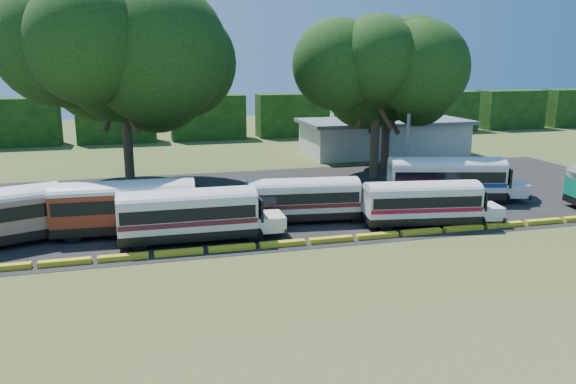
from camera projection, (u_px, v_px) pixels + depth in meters
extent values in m
plane|color=#32511B|center=(312.00, 249.00, 32.41)|extent=(160.00, 160.00, 0.00)
cube|color=black|center=(278.00, 199.00, 43.94)|extent=(64.00, 24.00, 0.02)
cube|color=gold|center=(3.00, 267.00, 29.17)|extent=(2.70, 0.45, 0.30)
cube|color=gold|center=(65.00, 262.00, 29.92)|extent=(2.70, 0.45, 0.30)
cube|color=gold|center=(123.00, 257.00, 30.68)|extent=(2.70, 0.45, 0.30)
cube|color=gold|center=(179.00, 253.00, 31.43)|extent=(2.70, 0.45, 0.30)
cube|color=gold|center=(232.00, 248.00, 32.18)|extent=(2.70, 0.45, 0.30)
cube|color=gold|center=(282.00, 244.00, 32.93)|extent=(2.70, 0.45, 0.30)
cube|color=gold|center=(331.00, 240.00, 33.69)|extent=(2.70, 0.45, 0.30)
cube|color=gold|center=(377.00, 236.00, 34.44)|extent=(2.70, 0.45, 0.30)
cube|color=gold|center=(421.00, 232.00, 35.19)|extent=(2.70, 0.45, 0.30)
cube|color=gold|center=(464.00, 228.00, 35.95)|extent=(2.70, 0.45, 0.30)
cube|color=gold|center=(504.00, 225.00, 36.70)|extent=(2.70, 0.45, 0.30)
cube|color=gold|center=(543.00, 222.00, 37.45)|extent=(2.70, 0.45, 0.30)
cube|color=beige|center=(383.00, 139.00, 64.72)|extent=(18.00, 8.00, 3.60)
cube|color=#515558|center=(384.00, 121.00, 64.26)|extent=(19.00, 9.00, 0.40)
cube|color=black|center=(18.00, 122.00, 70.83)|extent=(10.00, 4.00, 6.00)
cube|color=black|center=(117.00, 120.00, 73.84)|extent=(10.00, 4.00, 6.00)
cube|color=black|center=(208.00, 117.00, 76.85)|extent=(10.00, 4.00, 6.00)
cube|color=black|center=(292.00, 115.00, 79.86)|extent=(10.00, 4.00, 6.00)
cube|color=black|center=(370.00, 113.00, 82.87)|extent=(10.00, 4.00, 6.00)
cube|color=black|center=(443.00, 111.00, 85.89)|extent=(10.00, 4.00, 6.00)
cube|color=black|center=(511.00, 109.00, 88.90)|extent=(10.00, 4.00, 6.00)
cube|color=black|center=(574.00, 108.00, 91.91)|extent=(10.00, 4.00, 6.00)
cylinder|color=black|center=(63.00, 233.00, 33.82)|extent=(1.08, 0.64, 1.04)
cylinder|color=black|center=(54.00, 224.00, 35.59)|extent=(1.08, 0.64, 1.04)
cube|color=#99735F|center=(77.00, 218.00, 35.24)|extent=(2.56, 2.80, 0.99)
cube|color=black|center=(65.00, 204.00, 34.64)|extent=(0.98, 2.30, 1.43)
cube|color=black|center=(92.00, 222.00, 35.84)|extent=(1.06, 2.46, 0.31)
cylinder|color=black|center=(193.00, 228.00, 34.82)|extent=(1.05, 0.34, 1.04)
cylinder|color=black|center=(191.00, 218.00, 36.94)|extent=(1.05, 0.34, 1.04)
cylinder|color=black|center=(73.00, 235.00, 33.33)|extent=(1.05, 0.34, 1.04)
cylinder|color=black|center=(78.00, 225.00, 35.45)|extent=(1.05, 0.34, 1.04)
cube|color=black|center=(126.00, 224.00, 34.99)|extent=(8.65, 2.97, 0.57)
cube|color=maroon|center=(125.00, 205.00, 34.70)|extent=(8.65, 2.97, 1.91)
cube|color=black|center=(125.00, 202.00, 34.65)|extent=(8.31, 3.02, 0.80)
ellipsoid|color=silver|center=(124.00, 190.00, 34.49)|extent=(8.65, 2.97, 1.17)
cube|color=maroon|center=(210.00, 215.00, 36.01)|extent=(1.97, 2.37, 0.99)
cube|color=black|center=(199.00, 200.00, 35.64)|extent=(0.26, 2.40, 1.43)
cube|color=black|center=(224.00, 220.00, 36.30)|extent=(0.30, 2.56, 0.31)
cube|color=black|center=(54.00, 230.00, 34.12)|extent=(0.30, 2.56, 0.31)
cylinder|color=black|center=(255.00, 235.00, 33.52)|extent=(0.99, 0.29, 0.98)
cylinder|color=black|center=(249.00, 225.00, 35.51)|extent=(0.99, 0.29, 0.98)
cylinder|color=black|center=(140.00, 243.00, 31.95)|extent=(0.99, 0.29, 0.98)
cylinder|color=black|center=(140.00, 233.00, 33.93)|extent=(0.99, 0.29, 0.98)
cube|color=black|center=(189.00, 232.00, 33.58)|extent=(8.10, 2.59, 0.54)
cube|color=white|center=(188.00, 213.00, 33.31)|extent=(8.10, 2.59, 1.80)
cube|color=black|center=(188.00, 210.00, 33.26)|extent=(7.78, 2.64, 0.76)
cube|color=maroon|center=(188.00, 219.00, 33.39)|extent=(8.02, 2.62, 0.29)
ellipsoid|color=silver|center=(187.00, 198.00, 33.11)|extent=(8.10, 2.59, 1.11)
cube|color=white|center=(269.00, 222.00, 34.67)|extent=(1.80, 2.19, 0.93)
cube|color=black|center=(259.00, 207.00, 34.30)|extent=(0.18, 2.26, 1.35)
cube|color=black|center=(282.00, 227.00, 34.96)|extent=(0.22, 2.41, 0.29)
cube|color=black|center=(120.00, 238.00, 32.66)|extent=(0.22, 2.41, 0.29)
cylinder|color=black|center=(358.00, 217.00, 37.46)|extent=(0.93, 0.35, 0.90)
cylinder|color=black|center=(350.00, 209.00, 39.32)|extent=(0.93, 0.35, 0.90)
cylinder|color=black|center=(266.00, 221.00, 36.58)|extent=(0.93, 0.35, 0.90)
cylinder|color=black|center=(263.00, 213.00, 38.45)|extent=(0.93, 0.35, 0.90)
cube|color=black|center=(303.00, 213.00, 37.86)|extent=(7.63, 3.09, 0.50)
cube|color=beige|center=(303.00, 198.00, 37.61)|extent=(7.63, 3.09, 1.66)
cube|color=black|center=(303.00, 195.00, 37.57)|extent=(7.34, 3.11, 0.70)
cube|color=#541517|center=(303.00, 203.00, 37.69)|extent=(7.56, 3.12, 0.27)
ellipsoid|color=silver|center=(303.00, 186.00, 37.42)|extent=(7.63, 3.09, 1.02)
cube|color=beige|center=(368.00, 207.00, 38.44)|extent=(1.84, 2.16, 0.86)
cube|color=black|center=(360.00, 195.00, 38.15)|extent=(0.37, 2.08, 1.24)
cube|color=black|center=(379.00, 211.00, 38.63)|extent=(0.41, 2.22, 0.27)
cube|color=black|center=(249.00, 217.00, 37.36)|extent=(0.41, 2.22, 0.27)
cylinder|color=black|center=(478.00, 222.00, 36.36)|extent=(0.93, 0.38, 0.90)
cylinder|color=black|center=(466.00, 214.00, 38.23)|extent=(0.93, 0.38, 0.90)
cylinder|color=black|center=(386.00, 225.00, 35.67)|extent=(0.93, 0.38, 0.90)
cylinder|color=black|center=(378.00, 217.00, 37.54)|extent=(0.93, 0.38, 0.90)
cube|color=black|center=(421.00, 217.00, 36.87)|extent=(7.67, 3.31, 0.50)
cube|color=silver|center=(422.00, 201.00, 36.62)|extent=(7.67, 3.31, 1.66)
cube|color=black|center=(422.00, 199.00, 36.57)|extent=(7.38, 3.32, 0.70)
cube|color=maroon|center=(421.00, 206.00, 36.70)|extent=(7.60, 3.34, 0.27)
ellipsoid|color=silver|center=(422.00, 189.00, 36.43)|extent=(7.67, 3.31, 1.02)
cube|color=silver|center=(487.00, 211.00, 37.31)|extent=(1.90, 2.21, 0.86)
cube|color=black|center=(480.00, 199.00, 37.04)|extent=(0.44, 2.08, 1.24)
cube|color=black|center=(497.00, 216.00, 37.48)|extent=(0.48, 2.22, 0.27)
cube|color=black|center=(366.00, 220.00, 36.48)|extent=(0.48, 2.22, 0.27)
cylinder|color=black|center=(503.00, 198.00, 42.21)|extent=(1.08, 0.56, 1.04)
cylinder|color=black|center=(492.00, 191.00, 44.39)|extent=(1.08, 0.56, 1.04)
cylinder|color=black|center=(408.00, 198.00, 42.24)|extent=(1.08, 0.56, 1.04)
cylinder|color=black|center=(402.00, 191.00, 44.42)|extent=(1.08, 0.56, 1.04)
cube|color=black|center=(445.00, 193.00, 43.28)|extent=(8.95, 4.76, 0.57)
cube|color=silver|center=(446.00, 177.00, 43.00)|extent=(8.95, 4.76, 1.91)
cube|color=black|center=(446.00, 174.00, 42.94)|extent=(8.63, 4.73, 0.80)
cube|color=navy|center=(445.00, 182.00, 43.08)|extent=(8.88, 4.78, 0.31)
ellipsoid|color=silver|center=(446.00, 165.00, 42.78)|extent=(8.95, 4.76, 1.17)
cube|color=silver|center=(513.00, 189.00, 43.19)|extent=(2.42, 2.71, 0.99)
cube|color=black|center=(505.00, 176.00, 42.96)|extent=(0.78, 2.36, 1.43)
cube|color=black|center=(524.00, 194.00, 43.28)|extent=(0.85, 2.52, 0.31)
cube|color=black|center=(390.00, 194.00, 43.32)|extent=(0.85, 2.52, 0.31)
cube|color=black|center=(573.00, 202.00, 41.11)|extent=(0.53, 2.36, 0.29)
cylinder|color=#3D301E|center=(128.00, 144.00, 47.28)|extent=(0.80, 0.80, 7.47)
cylinder|color=#3D301E|center=(141.00, 105.00, 47.27)|extent=(1.34, 2.70, 4.26)
cylinder|color=#3D301E|center=(113.00, 106.00, 47.08)|extent=(2.08, 2.36, 4.26)
cylinder|color=#3D301E|center=(122.00, 107.00, 45.28)|extent=(2.75, 0.90, 4.26)
ellipsoid|color=black|center=(122.00, 57.00, 45.63)|extent=(14.49, 14.49, 10.62)
cylinder|color=#3D301E|center=(375.00, 139.00, 51.45)|extent=(0.80, 0.80, 7.13)
cylinder|color=#3D301E|center=(386.00, 105.00, 51.47)|extent=(1.31, 2.60, 4.08)
cylinder|color=#3D301E|center=(362.00, 105.00, 51.28)|extent=(2.01, 2.28, 4.08)
cylinder|color=#3D301E|center=(380.00, 107.00, 49.48)|extent=(2.64, 0.89, 4.08)
ellipsoid|color=black|center=(378.00, 63.00, 49.87)|extent=(11.65, 11.65, 8.54)
cylinder|color=#3D301E|center=(385.00, 141.00, 55.21)|extent=(0.80, 0.80, 5.71)
cylinder|color=#3D301E|center=(396.00, 116.00, 55.37)|extent=(1.15, 2.19, 3.31)
cylinder|color=#3D301E|center=(373.00, 116.00, 55.18)|extent=(1.73, 1.94, 3.31)
cylinder|color=#3D301E|center=(390.00, 118.00, 53.39)|extent=(2.21, 0.81, 3.31)
ellipsoid|color=black|center=(388.00, 84.00, 53.92)|extent=(10.14, 10.14, 7.44)
cylinder|color=gray|center=(408.00, 139.00, 47.83)|extent=(0.30, 0.30, 8.12)
cube|color=gray|center=(410.00, 96.00, 46.99)|extent=(1.60, 0.12, 0.12)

